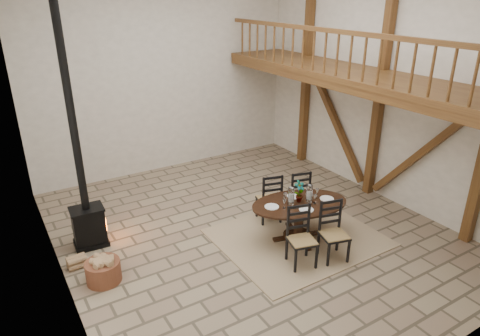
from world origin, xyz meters
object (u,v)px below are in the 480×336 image
dining_table (299,218)px  log_stack (77,262)px  wood_stove (83,191)px  log_basket (103,270)px

dining_table → log_stack: 4.11m
dining_table → log_stack: bearing=176.7°
dining_table → wood_stove: 4.03m
log_stack → wood_stove: bearing=56.8°
dining_table → log_basket: bearing=-175.4°
wood_stove → log_basket: bearing=-91.1°
dining_table → log_stack: size_ratio=6.90×
wood_stove → log_basket: wood_stove is taller
wood_stove → log_basket: size_ratio=8.72×
wood_stove → log_stack: wood_stove is taller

